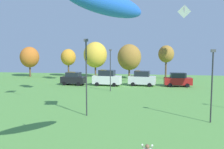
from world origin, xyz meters
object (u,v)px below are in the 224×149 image
Objects in this scene: treeline_tree_3 at (129,57)px; light_post_1 at (86,73)px; treeline_tree_4 at (166,54)px; parked_car_leftmost at (73,79)px; light_post_0 at (110,68)px; treeline_tree_2 at (95,55)px; parked_car_third_from_left at (142,78)px; kite_flying_2 at (108,4)px; treeline_tree_1 at (68,57)px; parked_car_second_from_left at (107,78)px; parked_car_rightmost_in_row at (178,80)px; light_post_2 at (212,81)px; treeline_tree_0 at (30,57)px; kite_flying_5 at (184,12)px.

light_post_1 is at bearing -92.47° from treeline_tree_3.
parked_car_leftmost is at bearing -143.02° from treeline_tree_4.
treeline_tree_2 is at bearing 109.57° from light_post_0.
treeline_tree_2 is (-10.67, 11.76, 3.71)m from parked_car_third_from_left.
treeline_tree_3 is at bearing 85.35° from light_post_0.
kite_flying_2 is 30.84m from parked_car_leftmost.
treeline_tree_1 is at bearing 170.23° from treeline_tree_3.
treeline_tree_4 reaches higher than parked_car_second_from_left.
parked_car_rightmost_in_row is at bearing -48.19° from treeline_tree_3.
parked_car_rightmost_in_row is (6.38, 29.02, -6.71)m from kite_flying_2.
light_post_1 is at bearing -120.88° from parked_car_rightmost_in_row.
light_post_2 is 43.43m from treeline_tree_0.
treeline_tree_4 reaches higher than treeline_tree_1.
kite_flying_2 reaches higher than treeline_tree_2.
kite_flying_2 is 40.59m from treeline_tree_4.
light_post_1 is 1.09× the size of treeline_tree_1.
treeline_tree_0 is (-21.09, 16.30, 0.99)m from light_post_0.
light_post_0 is at bearing -157.88° from kite_flying_5.
parked_car_leftmost is (-10.96, 28.03, -6.73)m from kite_flying_2.
treeline_tree_4 reaches higher than parked_car_rightmost_in_row.
light_post_0 is at bearing -94.65° from treeline_tree_3.
treeline_tree_2 is at bearing 117.18° from parked_car_second_from_left.
treeline_tree_3 is at bearing 128.43° from parked_car_rightmost_in_row.
kite_flying_5 is 0.31× the size of treeline_tree_1.
light_post_2 is at bearing -87.01° from treeline_tree_4.
treeline_tree_3 reaches higher than parked_car_second_from_left.
treeline_tree_4 is (29.96, 1.09, 0.72)m from treeline_tree_0.
treeline_tree_2 is at bearing 178.18° from treeline_tree_4.
light_post_0 is 19.02m from treeline_tree_2.
kite_flying_2 is at bearing -105.79° from parked_car_rightmost_in_row.
parked_car_leftmost is 17.38m from parked_car_rightmost_in_row.
treeline_tree_2 reaches higher than treeline_tree_1.
treeline_tree_1 is 0.87× the size of treeline_tree_3.
light_post_1 reaches higher than treeline_tree_1.
parked_car_leftmost is 11.60m from parked_car_third_from_left.
treeline_tree_1 is at bearing 174.44° from treeline_tree_2.
parked_car_third_from_left is 10.90m from treeline_tree_3.
parked_car_rightmost_in_row is 0.67× the size of treeline_tree_0.
light_post_1 reaches higher than light_post_0.
treeline_tree_0 is at bearing 122.40° from kite_flying_2.
parked_car_third_from_left is 0.74× the size of treeline_tree_1.
parked_car_third_from_left reaches higher than parked_car_leftmost.
light_post_2 is at bearing -61.77° from treeline_tree_2.
treeline_tree_3 is at bearing -170.11° from treeline_tree_4.
parked_car_rightmost_in_row is at bearing 10.53° from parked_car_second_from_left.
light_post_0 is 1.02× the size of light_post_2.
parked_car_second_from_left reaches higher than parked_car_leftmost.
treeline_tree_2 reaches higher than light_post_0.
parked_car_leftmost is 14.20m from treeline_tree_3.
parked_car_rightmost_in_row is 11.91m from treeline_tree_4.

